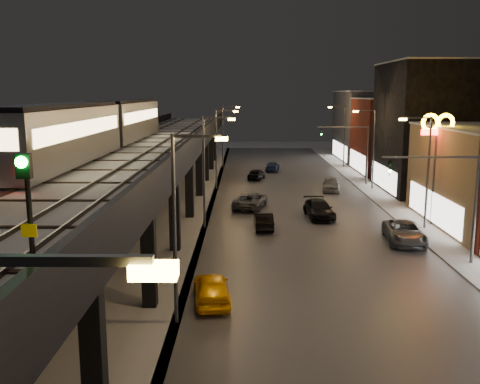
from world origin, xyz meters
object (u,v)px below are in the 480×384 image
object	(u,v)px
car_taxi	(212,289)
subway_train	(102,125)
car_far_white	(256,175)
car_onc_dark	(404,233)
car_onc_red	(331,185)
car_mid_dark	(272,167)
car_mid_silver	(251,201)
car_near_white	(263,221)
car_onc_white	(319,210)
rail_signal	(26,193)

from	to	relation	value
car_taxi	subway_train	bearing A→B (deg)	-65.30
car_far_white	car_onc_dark	world-z (taller)	car_onc_dark
subway_train	car_onc_red	world-z (taller)	subway_train
car_mid_dark	car_mid_silver	bearing A→B (deg)	89.31
car_taxi	car_onc_dark	size ratio (longest dim) A/B	0.82
car_onc_red	car_mid_silver	bearing A→B (deg)	-126.10
car_near_white	car_onc_red	size ratio (longest dim) A/B	0.91
car_near_white	car_onc_red	bearing A→B (deg)	-117.40
car_taxi	car_mid_dark	size ratio (longest dim) A/B	1.03
car_near_white	car_onc_dark	xyz separation A→B (m)	(10.12, -3.91, 0.09)
car_far_white	car_onc_white	bearing A→B (deg)	117.50
car_taxi	car_mid_dark	distance (m)	48.08
car_taxi	car_mid_silver	xyz separation A→B (m)	(2.26, 23.15, 0.00)
car_onc_white	car_far_white	bearing A→B (deg)	99.30
subway_train	car_mid_silver	size ratio (longest dim) A/B	6.51
car_onc_red	subway_train	bearing A→B (deg)	-131.34
car_mid_dark	car_taxi	bearing A→B (deg)	90.33
car_mid_silver	car_mid_dark	bearing A→B (deg)	-85.19
car_taxi	car_onc_dark	world-z (taller)	car_taxi
car_onc_dark	car_far_white	bearing A→B (deg)	114.86
subway_train	rail_signal	xyz separation A→B (m)	(6.40, -30.22, 0.31)
car_far_white	car_mid_dark	bearing A→B (deg)	-93.86
car_onc_white	car_mid_dark	bearing A→B (deg)	91.07
car_mid_silver	car_mid_dark	world-z (taller)	car_mid_silver
car_near_white	car_onc_white	world-z (taller)	car_onc_white
rail_signal	car_mid_dark	size ratio (longest dim) A/B	0.67
car_mid_dark	car_onc_white	xyz separation A→B (m)	(2.62, -28.50, 0.12)
car_taxi	car_onc_dark	xyz separation A→B (m)	(13.33, 11.39, -0.00)
rail_signal	car_onc_white	distance (m)	37.08
subway_train	car_onc_dark	xyz separation A→B (m)	(22.65, -3.61, -7.62)
subway_train	car_far_white	size ratio (longest dim) A/B	9.00
car_onc_red	car_onc_dark	bearing A→B (deg)	-75.71
car_near_white	car_taxi	bearing A→B (deg)	76.30
car_onc_white	car_onc_red	xyz separation A→B (m)	(3.13, 13.00, 0.01)
subway_train	car_mid_silver	world-z (taller)	subway_train
car_mid_dark	car_onc_red	size ratio (longest dim) A/B	0.97
rail_signal	car_mid_dark	world-z (taller)	rail_signal
car_mid_dark	car_onc_dark	bearing A→B (deg)	109.02
car_far_white	car_onc_white	world-z (taller)	car_onc_white
rail_signal	car_far_white	size ratio (longest dim) A/B	0.73
car_near_white	car_mid_dark	distance (m)	32.54
subway_train	car_mid_dark	world-z (taller)	subway_train
car_mid_dark	car_near_white	bearing A→B (deg)	92.82
car_taxi	car_mid_dark	bearing A→B (deg)	-103.82
car_mid_dark	car_onc_dark	world-z (taller)	car_onc_dark
rail_signal	car_mid_silver	distance (m)	39.52
subway_train	car_taxi	bearing A→B (deg)	-58.14
subway_train	car_mid_dark	size ratio (longest dim) A/B	8.27
subway_train	car_onc_white	xyz separation A→B (m)	(17.51, 4.25, -7.62)
rail_signal	car_mid_dark	distance (m)	64.06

